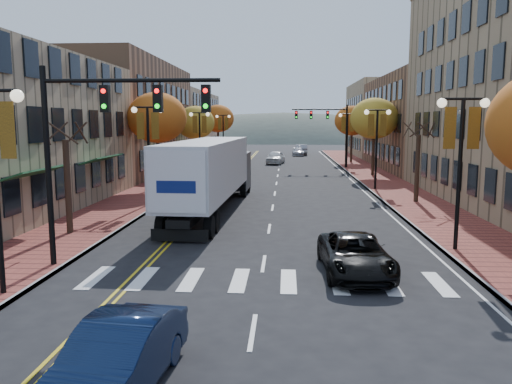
# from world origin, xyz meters

# --- Properties ---
(ground) EXTENTS (200.00, 200.00, 0.00)m
(ground) POSITION_xyz_m (0.00, 0.00, 0.00)
(ground) COLOR black
(ground) RESTS_ON ground
(sidewalk_left) EXTENTS (4.00, 85.00, 0.15)m
(sidewalk_left) POSITION_xyz_m (-9.00, 32.50, 0.07)
(sidewalk_left) COLOR brown
(sidewalk_left) RESTS_ON ground
(sidewalk_right) EXTENTS (4.00, 85.00, 0.15)m
(sidewalk_right) POSITION_xyz_m (9.00, 32.50, 0.07)
(sidewalk_right) COLOR brown
(sidewalk_right) RESTS_ON ground
(building_left_mid) EXTENTS (12.00, 24.00, 11.00)m
(building_left_mid) POSITION_xyz_m (-17.00, 36.00, 5.50)
(building_left_mid) COLOR brown
(building_left_mid) RESTS_ON ground
(building_left_far) EXTENTS (12.00, 26.00, 9.50)m
(building_left_far) POSITION_xyz_m (-17.00, 61.00, 4.75)
(building_left_far) COLOR #9E8966
(building_left_far) RESTS_ON ground
(building_right_mid) EXTENTS (15.00, 24.00, 10.00)m
(building_right_mid) POSITION_xyz_m (18.50, 42.00, 5.00)
(building_right_mid) COLOR brown
(building_right_mid) RESTS_ON ground
(building_right_far) EXTENTS (15.00, 20.00, 11.00)m
(building_right_far) POSITION_xyz_m (18.50, 64.00, 5.50)
(building_right_far) COLOR #9E8966
(building_right_far) RESTS_ON ground
(tree_left_a) EXTENTS (0.28, 0.28, 4.20)m
(tree_left_a) POSITION_xyz_m (-9.00, 8.00, 2.25)
(tree_left_a) COLOR #382619
(tree_left_a) RESTS_ON sidewalk_left
(tree_left_b) EXTENTS (4.48, 4.48, 7.21)m
(tree_left_b) POSITION_xyz_m (-9.00, 24.00, 5.45)
(tree_left_b) COLOR #382619
(tree_left_b) RESTS_ON sidewalk_left
(tree_left_c) EXTENTS (4.16, 4.16, 6.69)m
(tree_left_c) POSITION_xyz_m (-9.00, 40.00, 5.05)
(tree_left_c) COLOR #382619
(tree_left_c) RESTS_ON sidewalk_left
(tree_left_d) EXTENTS (4.61, 4.61, 7.42)m
(tree_left_d) POSITION_xyz_m (-9.00, 58.00, 5.60)
(tree_left_d) COLOR #382619
(tree_left_d) RESTS_ON sidewalk_left
(tree_right_b) EXTENTS (0.28, 0.28, 4.20)m
(tree_right_b) POSITION_xyz_m (9.00, 18.00, 2.25)
(tree_right_b) COLOR #382619
(tree_right_b) RESTS_ON sidewalk_right
(tree_right_c) EXTENTS (4.48, 4.48, 7.21)m
(tree_right_c) POSITION_xyz_m (9.00, 34.00, 5.45)
(tree_right_c) COLOR #382619
(tree_right_c) RESTS_ON sidewalk_right
(tree_right_d) EXTENTS (4.35, 4.35, 7.00)m
(tree_right_d) POSITION_xyz_m (9.00, 50.00, 5.29)
(tree_right_d) COLOR #382619
(tree_right_d) RESTS_ON sidewalk_right
(lamp_left_b) EXTENTS (1.96, 0.36, 6.05)m
(lamp_left_b) POSITION_xyz_m (-7.50, 16.00, 4.29)
(lamp_left_b) COLOR black
(lamp_left_b) RESTS_ON ground
(lamp_left_c) EXTENTS (1.96, 0.36, 6.05)m
(lamp_left_c) POSITION_xyz_m (-7.50, 34.00, 4.29)
(lamp_left_c) COLOR black
(lamp_left_c) RESTS_ON ground
(lamp_left_d) EXTENTS (1.96, 0.36, 6.05)m
(lamp_left_d) POSITION_xyz_m (-7.50, 52.00, 4.29)
(lamp_left_d) COLOR black
(lamp_left_d) RESTS_ON ground
(lamp_right_a) EXTENTS (1.96, 0.36, 6.05)m
(lamp_right_a) POSITION_xyz_m (7.50, 6.00, 4.29)
(lamp_right_a) COLOR black
(lamp_right_a) RESTS_ON ground
(lamp_right_b) EXTENTS (1.96, 0.36, 6.05)m
(lamp_right_b) POSITION_xyz_m (7.50, 24.00, 4.29)
(lamp_right_b) COLOR black
(lamp_right_b) RESTS_ON ground
(lamp_right_c) EXTENTS (1.96, 0.36, 6.05)m
(lamp_right_c) POSITION_xyz_m (7.50, 42.00, 4.29)
(lamp_right_c) COLOR black
(lamp_right_c) RESTS_ON ground
(traffic_mast_near) EXTENTS (6.10, 0.35, 7.00)m
(traffic_mast_near) POSITION_xyz_m (-5.48, 3.00, 4.92)
(traffic_mast_near) COLOR black
(traffic_mast_near) RESTS_ON ground
(traffic_mast_far) EXTENTS (6.10, 0.34, 7.00)m
(traffic_mast_far) POSITION_xyz_m (5.48, 42.00, 4.92)
(traffic_mast_far) COLOR black
(traffic_mast_far) RESTS_ON ground
(semi_truck) EXTENTS (3.26, 16.63, 4.14)m
(semi_truck) POSITION_xyz_m (-3.41, 14.51, 2.42)
(semi_truck) COLOR black
(semi_truck) RESTS_ON ground
(navy_sedan) EXTENTS (1.93, 4.38, 1.40)m
(navy_sedan) POSITION_xyz_m (-2.37, -4.95, 0.70)
(navy_sedan) COLOR #0E1A38
(navy_sedan) RESTS_ON ground
(black_suv) EXTENTS (2.37, 4.84, 1.32)m
(black_suv) POSITION_xyz_m (3.16, 2.98, 0.66)
(black_suv) COLOR black
(black_suv) RESTS_ON ground
(car_far_white) EXTENTS (2.53, 4.96, 1.62)m
(car_far_white) POSITION_xyz_m (-0.50, 47.75, 0.81)
(car_far_white) COLOR silver
(car_far_white) RESTS_ON ground
(car_far_silver) EXTENTS (1.78, 4.28, 1.24)m
(car_far_silver) POSITION_xyz_m (2.63, 63.02, 0.62)
(car_far_silver) COLOR #B3B2BA
(car_far_silver) RESTS_ON ground
(car_far_oncoming) EXTENTS (1.80, 4.96, 1.63)m
(car_far_oncoming) POSITION_xyz_m (3.17, 65.35, 0.81)
(car_far_oncoming) COLOR #A5A4AC
(car_far_oncoming) RESTS_ON ground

